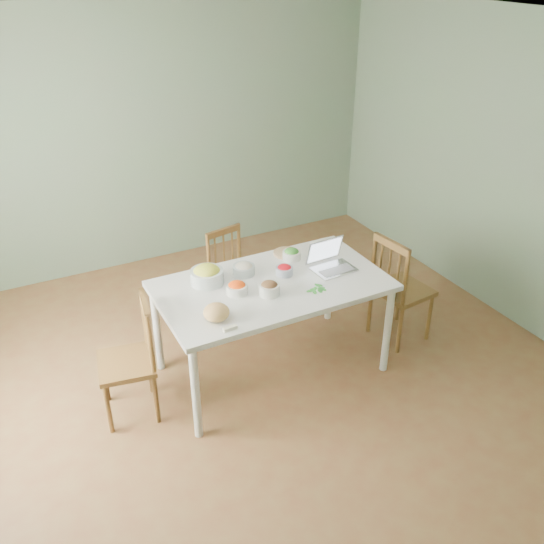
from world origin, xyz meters
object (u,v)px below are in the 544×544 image
chair_far (235,279)px  chair_left (126,361)px  dining_table (272,328)px  laptop (335,258)px  bread_boule (216,312)px  bowl_squash (207,275)px  chair_right (403,287)px

chair_far → chair_left: size_ratio=0.94×
chair_far → chair_left: chair_left is taller
dining_table → laptop: bearing=-4.7°
bread_boule → chair_left: bearing=153.6°
chair_far → bread_boule: 1.31m
chair_left → bread_boule: 0.79m
laptop → dining_table: bearing=172.1°
dining_table → chair_left: size_ratio=1.86×
chair_far → chair_left: bearing=-158.9°
dining_table → bowl_squash: (-0.44, 0.24, 0.49)m
chair_right → chair_left: bearing=80.7°
dining_table → chair_left: (-1.18, 0.03, 0.06)m
chair_far → chair_right: 1.49m
chair_right → bowl_squash: bearing=72.7°
bread_boule → bowl_squash: 0.52m
chair_right → bowl_squash: (-1.67, 0.33, 0.40)m
chair_left → laptop: bearing=97.1°
bread_boule → chair_right: bearing=5.5°
chair_left → chair_right: size_ratio=0.94×
bowl_squash → laptop: size_ratio=0.78×
dining_table → chair_far: size_ratio=1.99×
dining_table → chair_left: bearing=178.3°
dining_table → chair_right: 1.24m
laptop → chair_right: bearing=-7.1°
bread_boule → chair_far: bearing=60.3°
chair_far → bowl_squash: size_ratio=3.46×
dining_table → chair_far: chair_far is taller
chair_far → bread_boule: bearing=-130.9°
bowl_squash → chair_right: bearing=-11.0°
bowl_squash → laptop: (0.98, -0.28, 0.04)m
bowl_squash → bread_boule: bearing=-104.7°
dining_table → chair_far: (0.04, 0.80, 0.03)m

